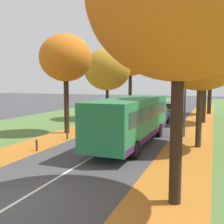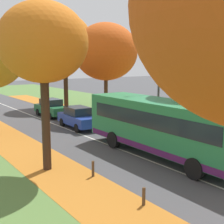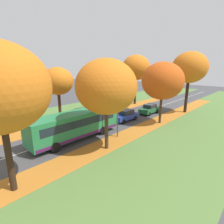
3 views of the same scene
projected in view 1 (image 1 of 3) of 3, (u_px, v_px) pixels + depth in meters
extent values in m
plane|color=#424244|center=(13.00, 205.00, 8.46)|extent=(160.00, 160.00, 0.00)
cube|color=#517538|center=(73.00, 117.00, 30.31)|extent=(12.00, 90.00, 0.01)
cube|color=#B26B23|center=(85.00, 128.00, 23.09)|extent=(2.80, 60.00, 0.00)
cube|color=#B26B23|center=(193.00, 135.00, 19.77)|extent=(2.80, 60.00, 0.00)
cube|color=silver|center=(151.00, 122.00, 26.99)|extent=(0.12, 80.00, 0.01)
cylinder|color=#382619|center=(67.00, 106.00, 20.51)|extent=(0.39, 0.39, 4.36)
ellipsoid|color=orange|center=(66.00, 58.00, 20.11)|extent=(4.02, 4.02, 3.62)
cylinder|color=black|center=(107.00, 103.00, 28.90)|extent=(0.32, 0.32, 3.54)
ellipsoid|color=#B27F1E|center=(107.00, 69.00, 28.50)|extent=(5.05, 5.05, 4.55)
cylinder|color=black|center=(130.00, 92.00, 37.50)|extent=(0.49, 0.49, 5.40)
ellipsoid|color=orange|center=(130.00, 58.00, 36.98)|extent=(5.68, 5.68, 5.11)
cylinder|color=black|center=(176.00, 137.00, 8.35)|extent=(0.39, 0.39, 4.39)
cylinder|color=#422D1E|center=(199.00, 116.00, 15.95)|extent=(0.35, 0.35, 3.89)
ellipsoid|color=orange|center=(201.00, 49.00, 15.52)|extent=(5.53, 5.53, 4.98)
cylinder|color=#422D1E|center=(204.00, 104.00, 25.96)|extent=(0.34, 0.34, 3.78)
ellipsoid|color=#C64C14|center=(206.00, 63.00, 25.53)|extent=(5.57, 5.57, 5.02)
cylinder|color=black|center=(210.00, 93.00, 33.64)|extent=(0.49, 0.49, 5.47)
ellipsoid|color=orange|center=(211.00, 54.00, 33.12)|extent=(5.66, 5.66, 5.10)
cylinder|color=#4C3823|center=(37.00, 145.00, 15.19)|extent=(0.12, 0.12, 0.66)
cylinder|color=#4C3823|center=(67.00, 134.00, 18.34)|extent=(0.12, 0.12, 0.71)
cylinder|color=#47474C|center=(185.00, 96.00, 18.94)|extent=(0.14, 0.14, 6.00)
cylinder|color=#47474C|center=(175.00, 56.00, 18.92)|extent=(1.60, 0.10, 0.10)
ellipsoid|color=silver|center=(164.00, 57.00, 19.21)|extent=(0.44, 0.28, 0.20)
cube|color=#237A47|center=(132.00, 117.00, 16.92)|extent=(2.57, 10.42, 2.50)
cube|color=#19232D|center=(99.00, 123.00, 12.14)|extent=(2.30, 0.12, 1.30)
cube|color=#19232D|center=(132.00, 111.00, 16.88)|extent=(2.61, 9.17, 0.80)
cube|color=#4C1951|center=(132.00, 134.00, 17.04)|extent=(2.59, 10.21, 0.32)
cylinder|color=black|center=(135.00, 149.00, 13.64)|extent=(0.31, 0.96, 0.96)
cylinder|color=black|center=(94.00, 145.00, 14.52)|extent=(0.31, 0.96, 0.96)
cylinder|color=black|center=(159.00, 130.00, 19.26)|extent=(0.31, 0.96, 0.96)
cylinder|color=black|center=(128.00, 128.00, 20.14)|extent=(0.31, 0.96, 0.96)
cube|color=#233D9E|center=(157.00, 117.00, 25.28)|extent=(1.89, 4.27, 0.70)
cube|color=#19232D|center=(158.00, 110.00, 25.35)|extent=(1.54, 2.08, 0.60)
cylinder|color=black|center=(162.00, 123.00, 23.82)|extent=(0.25, 0.65, 0.64)
cylinder|color=black|center=(145.00, 122.00, 24.45)|extent=(0.25, 0.65, 0.64)
cylinder|color=black|center=(168.00, 120.00, 26.19)|extent=(0.25, 0.65, 0.64)
cylinder|color=black|center=(153.00, 119.00, 26.82)|extent=(0.25, 0.65, 0.64)
cube|color=#1E6038|center=(171.00, 111.00, 30.57)|extent=(1.82, 4.25, 0.70)
cube|color=#19232D|center=(171.00, 106.00, 30.64)|extent=(1.50, 2.06, 0.60)
cylinder|color=black|center=(177.00, 116.00, 29.13)|extent=(0.24, 0.65, 0.64)
cylinder|color=black|center=(163.00, 115.00, 29.65)|extent=(0.24, 0.65, 0.64)
cylinder|color=black|center=(179.00, 113.00, 31.56)|extent=(0.24, 0.65, 0.64)
cylinder|color=black|center=(166.00, 113.00, 32.09)|extent=(0.24, 0.65, 0.64)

